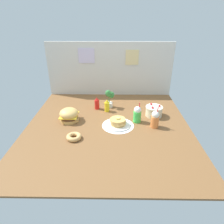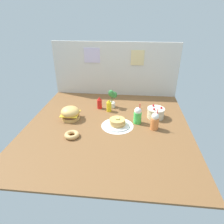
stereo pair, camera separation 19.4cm
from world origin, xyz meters
name	(u,v)px [view 2 (the right image)]	position (x,y,z in m)	size (l,w,h in m)	color
ground_plane	(107,126)	(0.00, 0.00, -0.01)	(2.06, 2.17, 0.02)	brown
back_wall	(115,69)	(0.00, 1.08, 0.45)	(2.06, 0.04, 0.88)	beige
doily_mat	(117,126)	(0.13, 0.01, 0.00)	(0.41, 0.41, 0.00)	white
burger	(70,113)	(-0.51, 0.13, 0.08)	(0.25, 0.25, 0.18)	#DBA859
pancake_stack	(117,123)	(0.13, 0.01, 0.04)	(0.31, 0.31, 0.11)	white
layer_cake	(156,113)	(0.63, 0.29, 0.07)	(0.23, 0.23, 0.17)	beige
ketchup_bottle	(100,103)	(-0.18, 0.49, 0.09)	(0.07, 0.07, 0.19)	red
mustard_bottle	(109,106)	(-0.03, 0.41, 0.09)	(0.07, 0.07, 0.19)	yellow
cream_soda_cup	(138,115)	(0.38, 0.12, 0.11)	(0.10, 0.10, 0.28)	green
orange_float_cup	(155,121)	(0.58, -0.01, 0.11)	(0.10, 0.10, 0.28)	orange
donut_pink_glaze	(72,135)	(-0.38, -0.29, 0.03)	(0.17, 0.17, 0.05)	tan
potted_plant	(112,98)	(0.00, 0.56, 0.15)	(0.13, 0.11, 0.28)	white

